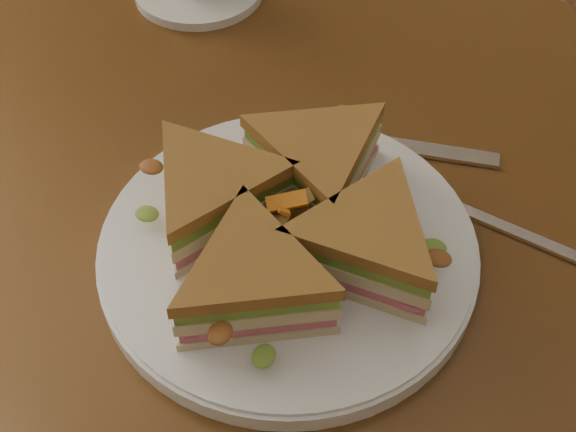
{
  "coord_description": "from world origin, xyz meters",
  "views": [
    {
      "loc": [
        0.23,
        -0.35,
        1.25
      ],
      "look_at": [
        0.0,
        -0.05,
        0.8
      ],
      "focal_mm": 50.0,
      "sensor_mm": 36.0,
      "label": 1
    }
  ],
  "objects_px": {
    "sandwich_wedges": "(288,220)",
    "spoon": "(425,193)",
    "knife": "(368,142)",
    "plate": "(288,251)",
    "table": "(316,289)"
  },
  "relations": [
    {
      "from": "sandwich_wedges",
      "to": "spoon",
      "type": "height_order",
      "value": "sandwich_wedges"
    },
    {
      "from": "table",
      "to": "sandwich_wedges",
      "type": "xyz_separation_m",
      "value": [
        0.0,
        -0.05,
        0.14
      ]
    },
    {
      "from": "table",
      "to": "spoon",
      "type": "bearing_deg",
      "value": 53.11
    },
    {
      "from": "knife",
      "to": "sandwich_wedges",
      "type": "bearing_deg",
      "value": -106.89
    },
    {
      "from": "table",
      "to": "sandwich_wedges",
      "type": "height_order",
      "value": "sandwich_wedges"
    },
    {
      "from": "plate",
      "to": "knife",
      "type": "relative_size",
      "value": 1.46
    },
    {
      "from": "sandwich_wedges",
      "to": "spoon",
      "type": "relative_size",
      "value": 1.53
    },
    {
      "from": "plate",
      "to": "spoon",
      "type": "bearing_deg",
      "value": 66.71
    },
    {
      "from": "sandwich_wedges",
      "to": "knife",
      "type": "distance_m",
      "value": 0.15
    },
    {
      "from": "plate",
      "to": "sandwich_wedges",
      "type": "height_order",
      "value": "sandwich_wedges"
    },
    {
      "from": "plate",
      "to": "sandwich_wedges",
      "type": "bearing_deg",
      "value": 42.44
    },
    {
      "from": "spoon",
      "to": "knife",
      "type": "xyz_separation_m",
      "value": [
        -0.07,
        0.02,
        -0.0
      ]
    },
    {
      "from": "table",
      "to": "spoon",
      "type": "xyz_separation_m",
      "value": [
        0.06,
        0.07,
        0.1
      ]
    },
    {
      "from": "sandwich_wedges",
      "to": "plate",
      "type": "bearing_deg",
      "value": -137.56
    },
    {
      "from": "plate",
      "to": "spoon",
      "type": "relative_size",
      "value": 1.6
    }
  ]
}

